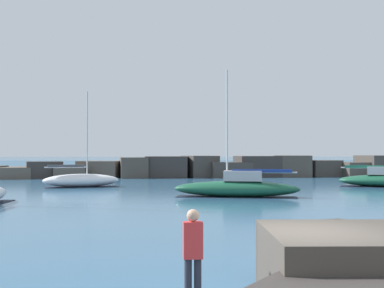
% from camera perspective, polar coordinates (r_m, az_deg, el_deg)
% --- Properties ---
extents(open_sea_beyond, '(400.00, 116.00, 0.01)m').
position_cam_1_polar(open_sea_beyond, '(119.81, -4.78, -2.20)').
color(open_sea_beyond, '#235175').
rests_on(open_sea_beyond, ground).
extents(breakwater_jetty, '(63.72, 6.92, 2.43)m').
position_cam_1_polar(breakwater_jetty, '(60.09, 0.13, -2.59)').
color(breakwater_jetty, '#4C443D').
rests_on(breakwater_jetty, ground).
extents(sailboat_moored_0, '(6.42, 3.43, 7.76)m').
position_cam_1_polar(sailboat_moored_0, '(44.15, -11.74, -3.79)').
color(sailboat_moored_0, white).
rests_on(sailboat_moored_0, ground).
extents(sailboat_moored_4, '(8.17, 3.81, 8.07)m').
position_cam_1_polar(sailboat_moored_4, '(33.92, 4.85, -4.63)').
color(sailboat_moored_4, '#195138').
rests_on(sailboat_moored_4, ground).
extents(person_on_rocks, '(0.36, 0.23, 1.78)m').
position_cam_1_polar(person_on_rocks, '(10.14, 0.10, -11.34)').
color(person_on_rocks, '#282833').
rests_on(person_on_rocks, ground).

